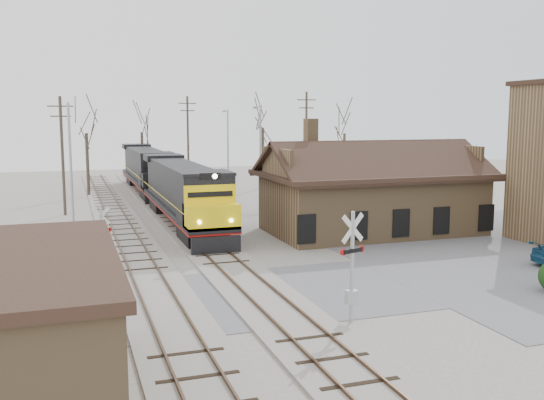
{
  "coord_description": "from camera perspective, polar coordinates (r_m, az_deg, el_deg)",
  "views": [
    {
      "loc": [
        -8.02,
        -25.4,
        8.03
      ],
      "look_at": [
        3.65,
        9.0,
        3.02
      ],
      "focal_mm": 40.0,
      "sensor_mm": 36.0,
      "label": 1
    }
  ],
  "objects": [
    {
      "name": "ground",
      "position": [
        27.82,
        -1.18,
        -8.93
      ],
      "size": [
        140.0,
        140.0,
        0.0
      ],
      "primitive_type": "plane",
      "color": "#A19C91",
      "rests_on": "ground"
    },
    {
      "name": "road",
      "position": [
        27.82,
        -1.18,
        -8.9
      ],
      "size": [
        60.0,
        9.0,
        0.03
      ],
      "primitive_type": "cube",
      "color": "#5A5A5F",
      "rests_on": "ground"
    },
    {
      "name": "parking_lot",
      "position": [
        40.07,
        22.36,
        -4.28
      ],
      "size": [
        22.0,
        26.0,
        0.03
      ],
      "primitive_type": "cube",
      "color": "#5A5A5F",
      "rests_on": "ground"
    },
    {
      "name": "track_main",
      "position": [
        41.95,
        -7.38,
        -3.16
      ],
      "size": [
        3.4,
        90.0,
        0.24
      ],
      "color": "#A19C91",
      "rests_on": "ground"
    },
    {
      "name": "track_siding",
      "position": [
        41.33,
        -13.52,
        -3.48
      ],
      "size": [
        3.4,
        90.0,
        0.24
      ],
      "color": "#A19C91",
      "rests_on": "ground"
    },
    {
      "name": "depot",
      "position": [
        42.79,
        9.33,
        0.2
      ],
      "size": [
        15.2,
        9.31,
        7.9
      ],
      "color": "olive",
      "rests_on": "ground"
    },
    {
      "name": "locomotive_lead",
      "position": [
        44.84,
        -8.28,
        0.66
      ],
      "size": [
        3.18,
        21.27,
        4.72
      ],
      "color": "black",
      "rests_on": "ground"
    },
    {
      "name": "locomotive_trailing",
      "position": [
        66.03,
        -11.7,
        2.87
      ],
      "size": [
        3.18,
        21.27,
        4.47
      ],
      "color": "black",
      "rests_on": "ground"
    },
    {
      "name": "crossbuck_near",
      "position": [
        24.01,
        7.53,
        -6.65
      ],
      "size": [
        1.22,
        0.48,
        4.41
      ],
      "rotation": [
        0.0,
        0.0,
        0.33
      ],
      "color": "#A5A8AD",
      "rests_on": "ground"
    },
    {
      "name": "crossbuck_far",
      "position": [
        31.8,
        -15.71,
        -3.88
      ],
      "size": [
        1.02,
        0.34,
        3.62
      ],
      "rotation": [
        0.0,
        0.0,
        3.39
      ],
      "color": "#A5A8AD",
      "rests_on": "ground"
    },
    {
      "name": "streetlight_a",
      "position": [
        44.4,
        -18.43,
        3.58
      ],
      "size": [
        0.25,
        2.04,
        9.0
      ],
      "color": "#A5A8AD",
      "rests_on": "ground"
    },
    {
      "name": "streetlight_b",
      "position": [
        52.95,
        -1.15,
        4.6
      ],
      "size": [
        0.25,
        2.04,
        8.98
      ],
      "color": "#A5A8AD",
      "rests_on": "ground"
    },
    {
      "name": "streetlight_c",
      "position": [
        63.45,
        -4.2,
        5.01
      ],
      "size": [
        0.25,
        2.04,
        8.74
      ],
      "color": "#A5A8AD",
      "rests_on": "ground"
    },
    {
      "name": "utility_pole_a",
      "position": [
        52.11,
        -19.12,
        4.15
      ],
      "size": [
        2.0,
        0.24,
        9.66
      ],
      "color": "#382D23",
      "rests_on": "ground"
    },
    {
      "name": "utility_pole_b",
      "position": [
        69.64,
        -7.91,
        5.6
      ],
      "size": [
        2.0,
        0.24,
        10.31
      ],
      "color": "#382D23",
      "rests_on": "ground"
    },
    {
      "name": "utility_pole_c",
      "position": [
        61.49,
        3.24,
        5.46
      ],
      "size": [
        2.0,
        0.24,
        10.5
      ],
      "color": "#382D23",
      "rests_on": "ground"
    },
    {
      "name": "tree_b",
      "position": [
        64.1,
        -17.12,
        6.97
      ],
      "size": [
        4.26,
        4.26,
        10.43
      ],
      "color": "#382D23",
      "rests_on": "ground"
    },
    {
      "name": "tree_c",
      "position": [
        76.13,
        -12.18,
        7.01
      ],
      "size": [
        4.1,
        4.1,
        10.04
      ],
      "color": "#382D23",
      "rests_on": "ground"
    },
    {
      "name": "tree_d",
      "position": [
        68.11,
        -0.87,
        7.77
      ],
      "size": [
        4.55,
        4.55,
        11.14
      ],
      "color": "#382D23",
      "rests_on": "ground"
    },
    {
      "name": "tree_e",
      "position": [
        70.42,
        6.85,
        7.06
      ],
      "size": [
        4.09,
        4.09,
        10.02
      ],
      "color": "#382D23",
      "rests_on": "ground"
    }
  ]
}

